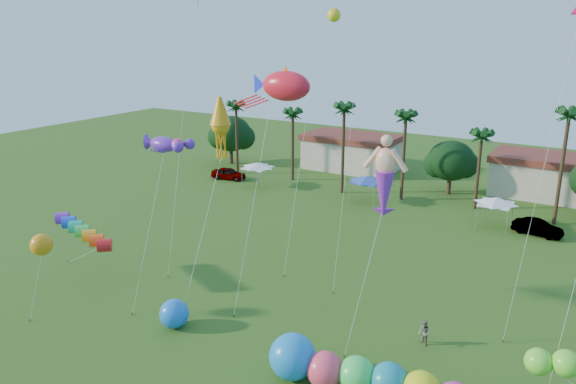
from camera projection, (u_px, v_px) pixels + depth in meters
The scene contains 15 objects.
tree_line at pixel (472, 163), 62.86m from camera, with size 69.46×8.91×11.00m.
buildings_row at pixel (429, 164), 71.73m from camera, with size 35.00×7.00×4.00m.
tent_row at pixel (365, 180), 61.74m from camera, with size 31.00×4.00×0.60m.
car_a at pixel (229, 173), 72.23m from camera, with size 1.80×4.47×1.52m, color #4C4C54.
car_b at pixel (537, 228), 52.99m from camera, with size 1.56×4.47×1.47m, color #4C4C54.
spectator_b at pixel (424, 333), 34.69m from camera, with size 0.79×0.62×1.63m, color gray.
caterpillar_inflatable at pixel (373, 380), 29.64m from camera, with size 13.03×3.63×2.64m.
blue_ball at pixel (174, 314), 36.72m from camera, with size 1.93×1.93×1.93m, color blue.
rainbow_tube at pixel (88, 241), 41.83m from camera, with size 8.54×4.52×4.15m.
green_worm at pixel (538, 362), 27.85m from camera, with size 10.00×1.45×3.88m.
orange_ball_kite at pixel (42, 245), 36.99m from camera, with size 1.79×2.20×5.94m.
merman_kite at pixel (385, 182), 33.46m from camera, with size 2.36×4.72×12.55m.
fish_kite at pixel (286, 86), 36.32m from camera, with size 5.47×5.64×16.41m.
squid_kite at pixel (220, 126), 38.13m from camera, with size 1.47×5.29×14.59m.
lobster_kite at pixel (164, 144), 37.50m from camera, with size 3.92×4.47×12.19m.
Camera 1 is at (17.50, -19.03, 19.10)m, focal length 35.00 mm.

